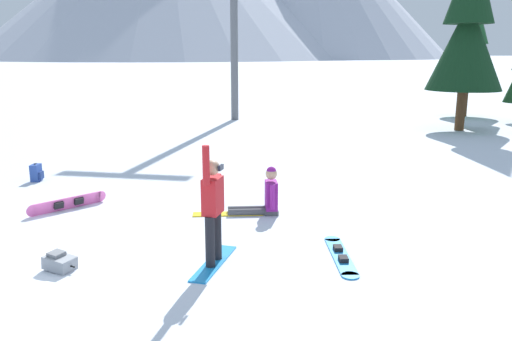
{
  "coord_description": "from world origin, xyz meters",
  "views": [
    {
      "loc": [
        4.61,
        -7.62,
        3.31
      ],
      "look_at": [
        2.81,
        2.29,
        1.0
      ],
      "focal_mm": 36.59,
      "sensor_mm": 36.0,
      "label": 1
    }
  ],
  "objects": [
    {
      "name": "pine_tree_tall",
      "position": [
        9.22,
        15.71,
        4.21
      ],
      "size": [
        3.08,
        3.08,
        7.73
      ],
      "color": "#472D19",
      "rests_on": "ground_plane"
    },
    {
      "name": "pine_tree_slender",
      "position": [
        10.41,
        20.98,
        3.5
      ],
      "size": [
        2.72,
        2.72,
        6.42
      ],
      "color": "#472D19",
      "rests_on": "ground_plane"
    },
    {
      "name": "snowboarder_foreground",
      "position": [
        2.56,
        -0.1,
        0.92
      ],
      "size": [
        0.41,
        1.53,
        1.96
      ],
      "color": "#1E8CD8",
      "rests_on": "ground_plane"
    },
    {
      "name": "loose_snowboard_near_left",
      "position": [
        4.54,
        0.56,
        0.02
      ],
      "size": [
        0.66,
        1.85,
        0.09
      ],
      "color": "#1E8CD8",
      "rests_on": "ground_plane"
    },
    {
      "name": "snowboarder_midground",
      "position": [
        2.9,
        2.63,
        0.35
      ],
      "size": [
        1.79,
        0.84,
        1.01
      ],
      "color": "#4C4C51",
      "rests_on": "ground_plane"
    },
    {
      "name": "backpack_grey",
      "position": [
        0.27,
        -0.75,
        0.13
      ],
      "size": [
        0.55,
        0.42,
        0.29
      ],
      "color": "gray",
      "rests_on": "ground_plane"
    },
    {
      "name": "backpack_blue",
      "position": [
        -3.38,
        4.36,
        0.21
      ],
      "size": [
        0.3,
        0.35,
        0.47
      ],
      "color": "#2D4C9E",
      "rests_on": "ground_plane"
    },
    {
      "name": "loose_snowboard_far_spare",
      "position": [
        -1.26,
        2.19,
        0.14
      ],
      "size": [
        1.09,
        1.51,
        0.27
      ],
      "color": "pink",
      "rests_on": "ground_plane"
    },
    {
      "name": "ground_plane",
      "position": [
        0.0,
        0.0,
        0.0
      ],
      "size": [
        800.0,
        800.0,
        0.0
      ],
      "primitive_type": "plane",
      "color": "silver"
    }
  ]
}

